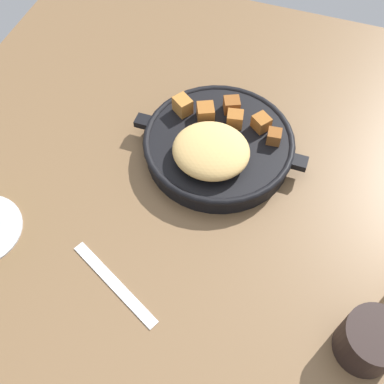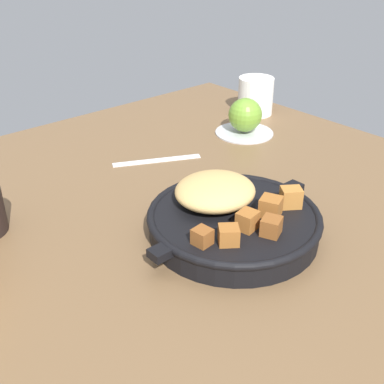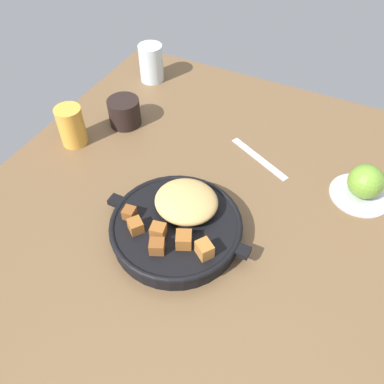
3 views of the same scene
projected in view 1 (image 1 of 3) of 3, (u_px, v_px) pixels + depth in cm
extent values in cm
cube|color=brown|center=(186.00, 190.00, 76.07)|extent=(95.08, 102.58, 2.40)
cylinder|color=black|center=(218.00, 146.00, 77.27)|extent=(24.45, 24.45, 3.59)
torus|color=black|center=(219.00, 140.00, 76.00)|extent=(25.16, 25.16, 1.20)
cube|color=black|center=(143.00, 121.00, 78.60)|extent=(2.64, 2.40, 1.20)
cube|color=black|center=(299.00, 163.00, 73.83)|extent=(2.64, 2.40, 1.20)
ellipsoid|color=tan|center=(211.00, 150.00, 72.00)|extent=(12.23, 11.52, 3.92)
cube|color=#935623|center=(206.00, 113.00, 77.12)|extent=(3.71, 3.76, 2.78)
cube|color=#935623|center=(235.00, 119.00, 76.42)|extent=(3.01, 2.84, 2.61)
cube|color=brown|center=(232.00, 105.00, 78.30)|extent=(3.39, 3.30, 2.44)
cube|color=brown|center=(274.00, 137.00, 74.66)|extent=(2.43, 2.51, 2.19)
cube|color=#A86B2D|center=(183.00, 105.00, 77.93)|extent=(3.78, 3.66, 2.92)
cube|color=#935623|center=(261.00, 123.00, 76.14)|extent=(3.55, 3.52, 2.42)
cube|color=silver|center=(114.00, 283.00, 65.67)|extent=(15.94, 9.00, 0.36)
cylinder|color=black|center=(370.00, 341.00, 58.10)|extent=(7.82, 7.82, 6.71)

